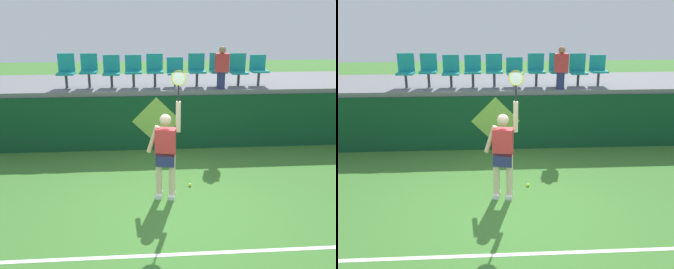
{
  "view_description": "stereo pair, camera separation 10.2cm",
  "coord_description": "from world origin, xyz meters",
  "views": [
    {
      "loc": [
        -0.62,
        -6.1,
        3.59
      ],
      "look_at": [
        -0.1,
        1.1,
        1.09
      ],
      "focal_mm": 39.27,
      "sensor_mm": 36.0,
      "label": 1
    },
    {
      "loc": [
        -0.51,
        -6.11,
        3.59
      ],
      "look_at": [
        -0.1,
        1.1,
        1.09
      ],
      "focal_mm": 39.27,
      "sensor_mm": 36.0,
      "label": 2
    }
  ],
  "objects": [
    {
      "name": "ground_plane",
      "position": [
        0.0,
        0.0,
        0.0
      ],
      "size": [
        40.0,
        40.0,
        0.0
      ],
      "primitive_type": "plane",
      "color": "#3D752D"
    },
    {
      "name": "court_back_wall",
      "position": [
        0.0,
        3.13,
        0.73
      ],
      "size": [
        13.58,
        0.2,
        1.45
      ],
      "primitive_type": "cube",
      "color": "#0F4223",
      "rests_on": "ground_plane"
    },
    {
      "name": "spectator_platform",
      "position": [
        0.0,
        4.41,
        1.51
      ],
      "size": [
        13.58,
        2.66,
        0.12
      ],
      "primitive_type": "cube",
      "color": "slate",
      "rests_on": "court_back_wall"
    },
    {
      "name": "court_baseline_stripe",
      "position": [
        0.0,
        -1.4,
        0.0
      ],
      "size": [
        12.22,
        0.08,
        0.01
      ],
      "primitive_type": "cube",
      "color": "white",
      "rests_on": "ground_plane"
    },
    {
      "name": "tennis_player",
      "position": [
        -0.19,
        0.42,
        0.98
      ],
      "size": [
        0.75,
        0.33,
        2.54
      ],
      "color": "white",
      "rests_on": "ground_plane"
    },
    {
      "name": "tennis_ball",
      "position": [
        0.35,
        0.84,
        0.03
      ],
      "size": [
        0.07,
        0.07,
        0.07
      ],
      "primitive_type": "sphere",
      "color": "#D1E533",
      "rests_on": "ground_plane"
    },
    {
      "name": "water_bottle",
      "position": [
        0.3,
        3.33,
        1.7
      ],
      "size": [
        0.08,
        0.08,
        0.26
      ],
      "primitive_type": "cylinder",
      "color": "white",
      "rests_on": "spectator_platform"
    },
    {
      "name": "stadium_chair_0",
      "position": [
        -2.6,
        3.74,
        2.05
      ],
      "size": [
        0.44,
        0.42,
        0.88
      ],
      "color": "#38383D",
      "rests_on": "spectator_platform"
    },
    {
      "name": "stadium_chair_1",
      "position": [
        -2.0,
        3.73,
        2.06
      ],
      "size": [
        0.44,
        0.42,
        0.87
      ],
      "color": "#38383D",
      "rests_on": "spectator_platform"
    },
    {
      "name": "stadium_chair_2",
      "position": [
        -1.41,
        3.74,
        2.02
      ],
      "size": [
        0.44,
        0.42,
        0.83
      ],
      "color": "#38383D",
      "rests_on": "spectator_platform"
    },
    {
      "name": "stadium_chair_3",
      "position": [
        -0.83,
        3.73,
        2.04
      ],
      "size": [
        0.44,
        0.42,
        0.83
      ],
      "color": "#38383D",
      "rests_on": "spectator_platform"
    },
    {
      "name": "stadium_chair_4",
      "position": [
        -0.26,
        3.73,
        2.05
      ],
      "size": [
        0.44,
        0.42,
        0.85
      ],
      "color": "#38383D",
      "rests_on": "spectator_platform"
    },
    {
      "name": "stadium_chair_5",
      "position": [
        0.29,
        3.73,
        1.99
      ],
      "size": [
        0.44,
        0.42,
        0.75
      ],
      "color": "#38383D",
      "rests_on": "spectator_platform"
    },
    {
      "name": "stadium_chair_6",
      "position": [
        0.87,
        3.73,
        2.04
      ],
      "size": [
        0.44,
        0.42,
        0.86
      ],
      "color": "#38383D",
      "rests_on": "spectator_platform"
    },
    {
      "name": "stadium_chair_7",
      "position": [
        1.45,
        3.74,
        2.04
      ],
      "size": [
        0.44,
        0.42,
        0.86
      ],
      "color": "#38383D",
      "rests_on": "spectator_platform"
    },
    {
      "name": "stadium_chair_8",
      "position": [
        2.01,
        3.74,
        2.02
      ],
      "size": [
        0.44,
        0.42,
        0.85
      ],
      "color": "#38383D",
      "rests_on": "spectator_platform"
    },
    {
      "name": "stadium_chair_9",
      "position": [
        2.57,
        3.73,
        2.02
      ],
      "size": [
        0.44,
        0.42,
        0.8
      ],
      "color": "#38383D",
      "rests_on": "spectator_platform"
    },
    {
      "name": "spectator_0",
      "position": [
        1.45,
        3.28,
        2.14
      ],
      "size": [
        0.34,
        0.2,
        1.09
      ],
      "color": "navy",
      "rests_on": "spectator_platform"
    },
    {
      "name": "wall_signage_mount",
      "position": [
        -0.26,
        3.03,
        0.0
      ],
      "size": [
        1.27,
        0.01,
        1.43
      ],
      "color": "#0F4223",
      "rests_on": "ground_plane"
    }
  ]
}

